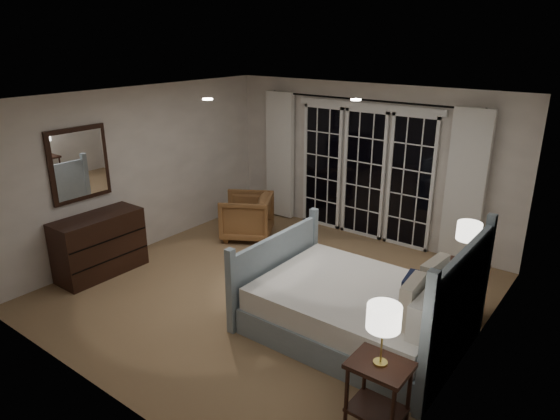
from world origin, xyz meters
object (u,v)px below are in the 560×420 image
Objects in this scene: lamp_left at (384,318)px; dresser at (100,245)px; lamp_right at (469,232)px; nightstand_right at (462,283)px; nightstand_left at (378,386)px; bed at (360,308)px; armchair at (247,216)px.

dresser is at bearing 175.80° from lamp_left.
nightstand_right is at bearing -172.87° from lamp_right.
lamp_left is at bearing -45.00° from nightstand_left.
dresser is (-3.64, -0.83, 0.10)m from bed.
bed is at bearing -124.28° from nightstand_right.
lamp_left is 2.27m from lamp_right.
nightstand_right is at bearing 91.14° from lamp_left.
nightstand_left is 0.65m from lamp_left.
nightstand_left is 0.80× the size of armchair.
nightstand_right is at bearing 54.76° from armchair.
bed is 1.87× the size of dresser.
armchair is at bearing 71.07° from dresser.
nightstand_right is 3.64m from armchair.
nightstand_left is 1.20× the size of lamp_left.
bed is at bearing 124.56° from nightstand_left.
bed is 4.23× the size of lamp_right.
dresser is (-4.40, -1.94, 0.00)m from nightstand_right.
bed is at bearing -124.28° from lamp_right.
lamp_left is 1.00× the size of lamp_right.
nightstand_right is 4.81m from dresser.
dresser reaches higher than armchair.
bed is 3.52× the size of nightstand_left.
lamp_right is at bearing 7.13° from nightstand_right.
lamp_right reaches higher than nightstand_right.
lamp_right is at bearing 55.72° from bed.
nightstand_right is 0.53× the size of dresser.
nightstand_left is at bearing 135.00° from lamp_left.
armchair is (-3.67, 2.57, -0.71)m from lamp_left.
bed reaches higher than nightstand_left.
lamp_left is 0.67× the size of armchair.
bed is 1.41m from nightstand_left.
lamp_right is 4.85m from dresser.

